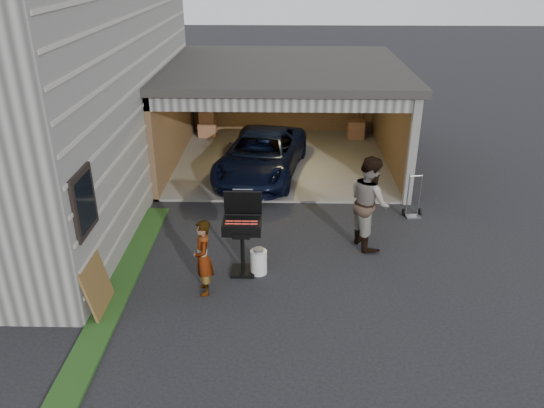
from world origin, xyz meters
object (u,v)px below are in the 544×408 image
(minivan, at_px, (261,157))
(hand_truck, at_px, (413,208))
(propane_tank, at_px, (259,262))
(plywood_panel, at_px, (97,286))
(man, at_px, (369,202))
(woman, at_px, (203,258))
(bbq_grill, at_px, (242,228))

(minivan, xyz_separation_m, hand_truck, (3.71, -2.36, -0.40))
(propane_tank, distance_m, plywood_panel, 3.02)
(man, bearing_deg, plywood_panel, 99.14)
(minivan, xyz_separation_m, propane_tank, (0.15, -4.94, -0.36))
(minivan, xyz_separation_m, woman, (-0.82, -5.60, 0.13))
(bbq_grill, height_order, hand_truck, bbq_grill)
(minivan, relative_size, plywood_panel, 4.26)
(woman, height_order, hand_truck, woman)
(minivan, height_order, man, man)
(woman, bearing_deg, propane_tank, 110.89)
(propane_tank, xyz_separation_m, hand_truck, (3.56, 2.58, -0.04))
(woman, xyz_separation_m, man, (3.23, 1.87, 0.27))
(minivan, distance_m, hand_truck, 4.41)
(minivan, distance_m, propane_tank, 4.95)
(propane_tank, bearing_deg, plywood_panel, -155.22)
(bbq_grill, distance_m, plywood_panel, 2.80)
(man, xyz_separation_m, hand_truck, (1.29, 1.37, -0.80))
(man, height_order, propane_tank, man)
(propane_tank, bearing_deg, hand_truck, 35.95)
(propane_tank, relative_size, hand_truck, 0.47)
(bbq_grill, bearing_deg, propane_tank, -9.34)
(minivan, relative_size, hand_truck, 4.13)
(propane_tank, height_order, hand_truck, hand_truck)
(minivan, bearing_deg, man, -46.93)
(plywood_panel, bearing_deg, bbq_grill, 28.42)
(hand_truck, bearing_deg, man, -139.31)
(minivan, bearing_deg, plywood_panel, -102.48)
(plywood_panel, bearing_deg, woman, 18.63)
(woman, distance_m, propane_tank, 1.27)
(hand_truck, bearing_deg, woman, -150.38)
(plywood_panel, bearing_deg, man, 26.28)
(woman, distance_m, hand_truck, 5.59)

